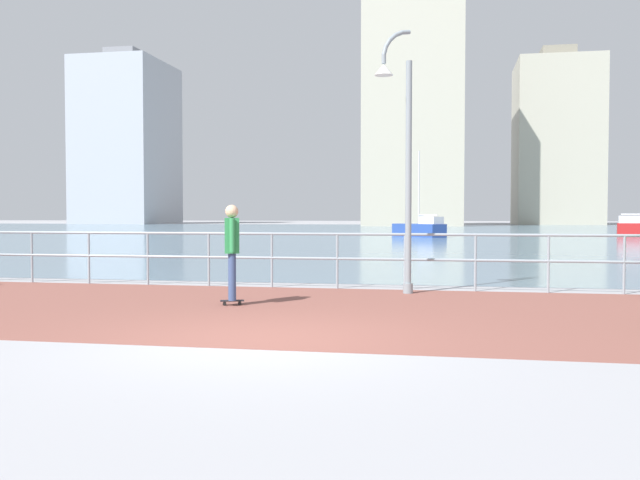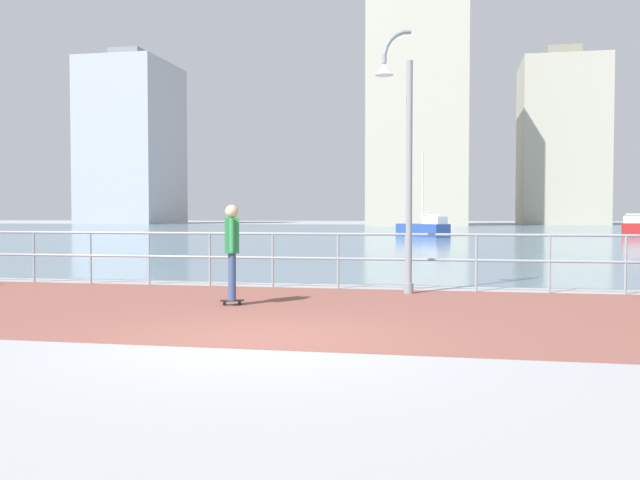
% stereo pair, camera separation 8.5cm
% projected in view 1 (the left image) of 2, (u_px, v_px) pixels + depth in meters
% --- Properties ---
extents(ground, '(220.00, 220.00, 0.00)m').
position_uv_depth(ground, '(416.00, 237.00, 47.77)').
color(ground, '#9E9EA3').
extents(brick_paving, '(28.00, 6.56, 0.01)m').
position_uv_depth(brick_paving, '(305.00, 310.00, 11.12)').
color(brick_paving, brown).
rests_on(brick_paving, ground).
extents(harbor_water, '(180.00, 88.00, 0.00)m').
position_uv_depth(harbor_water, '(422.00, 232.00, 58.54)').
color(harbor_water, slate).
rests_on(harbor_water, ground).
extents(waterfront_railing, '(25.25, 0.06, 1.16)m').
position_uv_depth(waterfront_railing, '(337.00, 250.00, 14.31)').
color(waterfront_railing, '#8C99A3').
rests_on(waterfront_railing, ground).
extents(lamppost, '(0.74, 0.57, 5.10)m').
position_uv_depth(lamppost, '(401.00, 148.00, 13.31)').
color(lamppost, gray).
rests_on(lamppost, ground).
extents(skateboarder, '(0.41, 0.55, 1.71)m').
position_uv_depth(skateboarder, '(232.00, 245.00, 11.67)').
color(skateboarder, black).
rests_on(skateboarder, ground).
extents(sailboat_yellow, '(3.81, 3.88, 5.83)m').
position_uv_depth(sailboat_yellow, '(420.00, 229.00, 46.91)').
color(sailboat_yellow, '#284799').
rests_on(sailboat_yellow, ground).
extents(tower_slate, '(12.93, 15.61, 28.28)m').
position_uv_depth(tower_slate, '(127.00, 143.00, 113.47)').
color(tower_slate, '#A3A8B2').
rests_on(tower_slate, ground).
extents(tower_brick, '(12.93, 16.39, 31.82)m').
position_uv_depth(tower_brick, '(415.00, 115.00, 94.43)').
color(tower_brick, '#B2AD99').
rests_on(tower_brick, ground).
extents(tower_steel, '(12.06, 13.03, 26.31)m').
position_uv_depth(tower_steel, '(556.00, 142.00, 103.75)').
color(tower_steel, '#B2AD99').
rests_on(tower_steel, ground).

